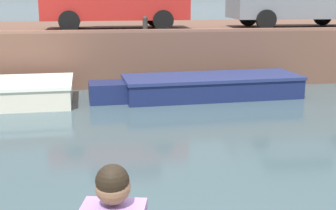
% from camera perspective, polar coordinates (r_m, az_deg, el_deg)
% --- Properties ---
extents(ground_plane, '(400.00, 400.00, 0.00)m').
position_cam_1_polar(ground_plane, '(8.48, -3.92, -4.80)').
color(ground_plane, '#3D5156').
extents(far_quay_wall, '(60.00, 6.00, 1.58)m').
position_cam_1_polar(far_quay_wall, '(16.19, -5.78, 6.81)').
color(far_quay_wall, brown).
rests_on(far_quay_wall, ground).
extents(far_wall_coping, '(60.00, 0.24, 0.08)m').
position_cam_1_polar(far_wall_coping, '(13.25, -5.47, 8.96)').
color(far_wall_coping, brown).
rests_on(far_wall_coping, far_quay_wall).
extents(boat_moored_central_navy, '(5.54, 1.90, 0.57)m').
position_cam_1_polar(boat_moored_central_navy, '(12.20, 4.32, 2.25)').
color(boat_moored_central_navy, navy).
rests_on(boat_moored_central_navy, ground).
extents(car_left_inner_red, '(4.36, 2.09, 1.54)m').
position_cam_1_polar(car_left_inner_red, '(14.50, -6.24, 12.53)').
color(car_left_inner_red, '#B2231E').
rests_on(car_left_inner_red, far_quay_wall).
extents(car_centre_grey, '(4.22, 2.00, 1.54)m').
position_cam_1_polar(car_centre_grey, '(15.73, 15.72, 12.18)').
color(car_centre_grey, slate).
rests_on(car_centre_grey, far_quay_wall).
extents(mooring_bollard_mid, '(0.15, 0.15, 0.45)m').
position_cam_1_polar(mooring_bollard_mid, '(13.40, -2.80, 9.91)').
color(mooring_bollard_mid, '#2D2B28').
rests_on(mooring_bollard_mid, far_quay_wall).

